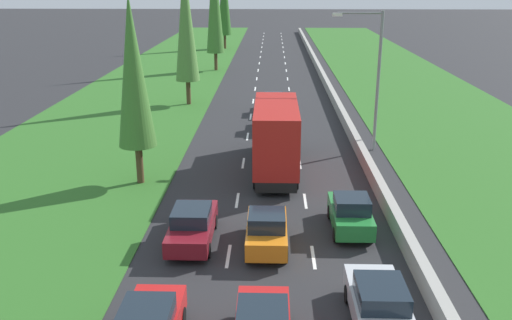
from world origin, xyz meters
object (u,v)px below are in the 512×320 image
maroon_sedan_left_lane (192,225)px  poplar_tree_third (186,21)px  silver_hatchback_centre_lane (273,119)px  street_light_mast (373,72)px  orange_hatchback_centre_lane (267,230)px  red_box_truck_centre_lane (276,135)px  silver_sedan_right_lane (380,305)px  green_hatchback_right_lane (350,213)px  poplar_tree_second (133,72)px  grey_sedan_centre_lane (274,103)px

maroon_sedan_left_lane → poplar_tree_third: size_ratio=0.36×
silver_hatchback_centre_lane → street_light_mast: (6.39, -4.96, 4.40)m
orange_hatchback_centre_lane → poplar_tree_third: poplar_tree_third is taller
maroon_sedan_left_lane → red_box_truck_centre_lane: bearing=69.1°
orange_hatchback_centre_lane → silver_sedan_right_lane: (3.72, -5.43, -0.02)m
green_hatchback_right_lane → silver_hatchback_centre_lane: bearing=101.4°
poplar_tree_second → poplar_tree_third: (-0.23, 20.12, 1.18)m
red_box_truck_centre_lane → maroon_sedan_left_lane: bearing=-110.9°
red_box_truck_centre_lane → poplar_tree_second: 8.87m
street_light_mast → maroon_sedan_left_lane: bearing=-125.5°
poplar_tree_second → red_box_truck_centre_lane: bearing=17.3°
silver_sedan_right_lane → poplar_tree_third: size_ratio=0.36×
silver_sedan_right_lane → poplar_tree_second: (-10.86, 13.07, 5.38)m
poplar_tree_second → silver_sedan_right_lane: bearing=-50.3°
silver_hatchback_centre_lane → red_box_truck_centre_lane: bearing=-88.9°
red_box_truck_centre_lane → silver_sedan_right_lane: red_box_truck_centre_lane is taller
poplar_tree_second → poplar_tree_third: bearing=90.7°
red_box_truck_centre_lane → silver_sedan_right_lane: bearing=-77.9°
green_hatchback_right_lane → poplar_tree_third: poplar_tree_third is taller
green_hatchback_right_lane → poplar_tree_second: bearing=152.1°
green_hatchback_right_lane → poplar_tree_third: bearing=113.2°
grey_sedan_centre_lane → poplar_tree_second: size_ratio=0.44×
red_box_truck_centre_lane → poplar_tree_second: size_ratio=0.91×
street_light_mast → silver_sedan_right_lane: bearing=-98.4°
silver_hatchback_centre_lane → silver_sedan_right_lane: 24.93m
red_box_truck_centre_lane → silver_sedan_right_lane: 15.84m
red_box_truck_centre_lane → poplar_tree_second: bearing=-162.7°
green_hatchback_right_lane → poplar_tree_second: size_ratio=0.38×
grey_sedan_centre_lane → poplar_tree_third: poplar_tree_third is taller
silver_hatchback_centre_lane → green_hatchback_right_lane: (3.52, -17.39, 0.00)m
grey_sedan_centre_lane → street_light_mast: 13.06m
maroon_sedan_left_lane → street_light_mast: 17.53m
silver_sedan_right_lane → street_light_mast: size_ratio=0.50×
maroon_sedan_left_lane → poplar_tree_second: size_ratio=0.44×
red_box_truck_centre_lane → orange_hatchback_centre_lane: bearing=-92.4°
orange_hatchback_centre_lane → grey_sedan_centre_lane: size_ratio=0.87×
orange_hatchback_centre_lane → poplar_tree_third: bearing=104.9°
grey_sedan_centre_lane → orange_hatchback_centre_lane: bearing=-90.8°
poplar_tree_third → street_light_mast: size_ratio=1.41×
silver_hatchback_centre_lane → grey_sedan_centre_lane: bearing=88.9°
maroon_sedan_left_lane → street_light_mast: street_light_mast is taller
grey_sedan_centre_lane → red_box_truck_centre_lane: bearing=-89.7°
silver_hatchback_centre_lane → poplar_tree_third: size_ratio=0.31×
red_box_truck_centre_lane → grey_sedan_centre_lane: bearing=90.3°
maroon_sedan_left_lane → poplar_tree_second: 9.78m
poplar_tree_second → street_light_mast: size_ratio=1.14×
poplar_tree_second → street_light_mast: poplar_tree_second is taller
silver_hatchback_centre_lane → silver_sedan_right_lane: bearing=-82.0°
orange_hatchback_centre_lane → poplar_tree_third: 29.45m
silver_sedan_right_lane → grey_sedan_centre_lane: bearing=96.4°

